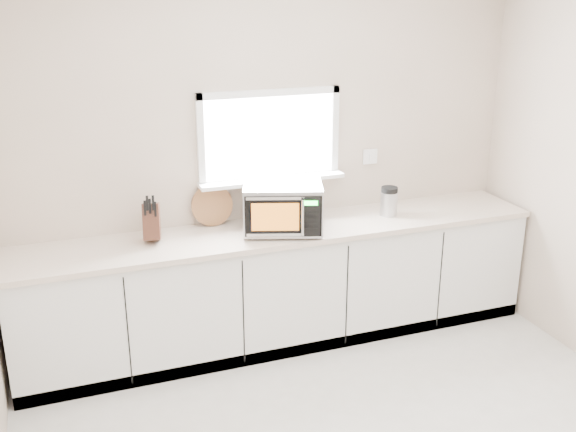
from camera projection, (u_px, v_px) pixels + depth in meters
name	position (u px, v px, depth m)	size (l,w,h in m)	color
back_wall	(269.00, 160.00, 5.09)	(4.00, 0.17, 2.70)	beige
cabinets	(283.00, 287.00, 5.13)	(3.92, 0.60, 0.88)	silver
countertop	(283.00, 231.00, 4.97)	(3.92, 0.64, 0.04)	beige
microwave	(283.00, 206.00, 4.85)	(0.66, 0.59, 0.36)	black
knife_block	(152.00, 221.00, 4.67)	(0.16, 0.26, 0.35)	#4F291C
cutting_board	(212.00, 205.00, 4.98)	(0.31, 0.31, 0.02)	olive
coffee_grinder	(389.00, 201.00, 5.21)	(0.13, 0.13, 0.23)	#B1B3B9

